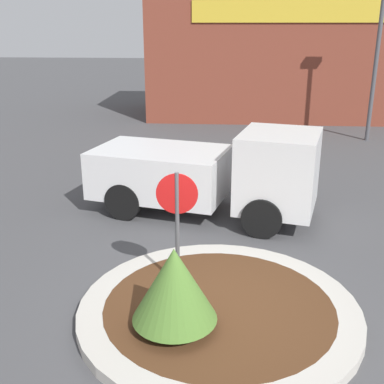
% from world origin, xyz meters
% --- Properties ---
extents(ground_plane, '(120.00, 120.00, 0.00)m').
position_xyz_m(ground_plane, '(0.00, 0.00, 0.00)').
color(ground_plane, '#474749').
extents(traffic_island, '(4.42, 4.42, 0.18)m').
position_xyz_m(traffic_island, '(0.00, 0.00, 0.09)').
color(traffic_island, '#BCB7AD').
rests_on(traffic_island, ground_plane).
extents(stop_sign, '(0.68, 0.07, 2.15)m').
position_xyz_m(stop_sign, '(-0.71, 0.62, 1.49)').
color(stop_sign, '#4C4C51').
rests_on(stop_sign, ground_plane).
extents(island_shrub, '(1.23, 1.23, 1.26)m').
position_xyz_m(island_shrub, '(-0.63, -0.62, 0.88)').
color(island_shrub, brown).
rests_on(island_shrub, traffic_island).
extents(utility_truck, '(5.58, 3.22, 2.11)m').
position_xyz_m(utility_truck, '(-0.32, 4.28, 1.05)').
color(utility_truck, silver).
rests_on(utility_truck, ground_plane).
extents(storefront_building, '(14.16, 6.07, 5.66)m').
position_xyz_m(storefront_building, '(3.41, 18.30, 2.84)').
color(storefront_building, brown).
rests_on(storefront_building, ground_plane).
extents(light_pole, '(0.70, 0.30, 5.84)m').
position_xyz_m(light_pole, '(5.60, 12.56, 3.46)').
color(light_pole, '#4C4C51').
rests_on(light_pole, ground_plane).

